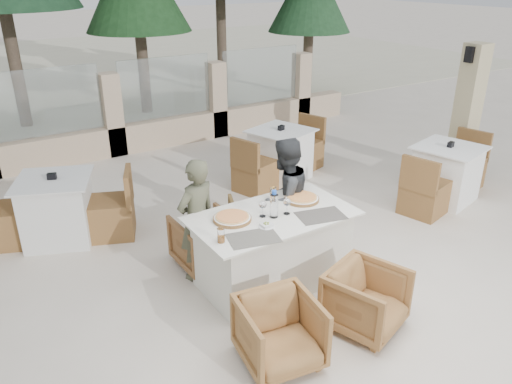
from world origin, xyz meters
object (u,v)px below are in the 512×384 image
dining_table (272,249)px  armchair_near_left (280,333)px  wine_glass_near (287,205)px  wine_glass_centre (263,208)px  armchair_near_right (366,300)px  beer_glass_left (221,235)px  armchair_far_right (257,222)px  bg_table_a (58,210)px  pizza_right (302,198)px  bg_table_b (281,155)px  diner_right (284,199)px  water_bottle (274,204)px  olive_dish (266,225)px  beer_glass_right (273,194)px  diner_left (197,220)px  bg_table_c (446,174)px  pizza_left (232,218)px  armchair_far_left (205,241)px

dining_table → armchair_near_left: (-0.59, -0.97, -0.10)m
dining_table → wine_glass_near: size_ratio=8.70×
wine_glass_near → armchair_near_left: wine_glass_near is taller
wine_glass_centre → armchair_near_right: size_ratio=0.29×
beer_glass_left → armchair_far_right: bearing=43.8°
bg_table_a → dining_table: bearing=-30.2°
pizza_right → bg_table_b: (1.25, 2.13, -0.41)m
armchair_near_left → diner_right: 1.75m
water_bottle → olive_dish: water_bottle is taller
olive_dish → beer_glass_right: bearing=49.8°
armchair_near_right → diner_left: bearing=101.1°
wine_glass_near → bg_table_c: (3.03, 0.44, -0.48)m
beer_glass_right → armchair_near_left: bearing=-122.2°
pizza_right → pizza_left: bearing=179.9°
armchair_far_right → bg_table_b: size_ratio=0.37×
wine_glass_centre → armchair_far_left: wine_glass_centre is taller
pizza_right → bg_table_a: pizza_right is taller
wine_glass_near → bg_table_a: size_ratio=0.11×
beer_glass_right → armchair_far_right: beer_glass_right is taller
diner_left → bg_table_c: (3.72, -0.12, -0.26)m
bg_table_c → olive_dish: bearing=175.8°
bg_table_b → bg_table_c: bearing=-69.5°
water_bottle → wine_glass_near: bearing=-5.3°
wine_glass_near → bg_table_a: wine_glass_near is taller
olive_dish → diner_right: bearing=42.7°
bg_table_a → pizza_left: bearing=-36.1°
pizza_left → wine_glass_near: (0.51, -0.17, 0.07)m
pizza_left → wine_glass_centre: (0.29, -0.09, 0.07)m
diner_right → bg_table_c: (2.73, -0.01, -0.30)m
beer_glass_left → pizza_right: bearing=15.2°
armchair_near_right → water_bottle: bearing=89.4°
wine_glass_centre → beer_glass_left: wine_glass_centre is taller
water_bottle → bg_table_a: size_ratio=0.17×
wine_glass_near → armchair_near_left: size_ratio=0.29×
wine_glass_near → pizza_left: bearing=161.9°
beer_glass_left → diner_right: diner_right is taller
wine_glass_centre → bg_table_b: (1.79, 2.22, -0.48)m
bg_table_c → bg_table_a: bearing=146.5°
pizza_right → wine_glass_near: bearing=-151.9°
armchair_near_right → bg_table_a: bg_table_a is taller
wine_glass_near → diner_right: diner_right is taller
armchair_near_left → bg_table_b: 3.94m
wine_glass_centre → bg_table_a: (-1.49, 2.07, -0.48)m
beer_glass_left → bg_table_c: bearing=8.6°
pizza_left → beer_glass_right: size_ratio=2.83×
diner_left → bg_table_c: 3.74m
diner_left → diner_right: (0.99, -0.12, 0.03)m
dining_table → beer_glass_left: size_ratio=12.20×
beer_glass_left → armchair_far_left: 1.05m
beer_glass_left → diner_left: size_ratio=0.10×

